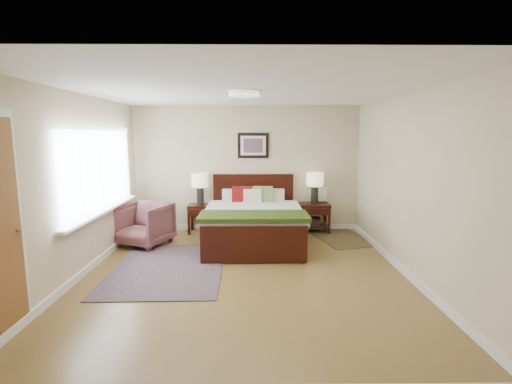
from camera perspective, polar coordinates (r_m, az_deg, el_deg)
floor at (r=5.32m, az=-1.74°, el=-12.51°), size 5.00×5.00×0.00m
back_wall at (r=7.49m, az=-1.43°, el=3.57°), size 4.50×0.04×2.50m
front_wall at (r=2.55m, az=-2.89°, el=-6.77°), size 4.50×0.04×2.50m
left_wall at (r=5.53m, az=-25.81°, el=0.81°), size 0.04×5.00×2.50m
right_wall at (r=5.45m, az=22.59°, el=0.91°), size 0.04×5.00×2.50m
ceiling at (r=4.99m, az=-1.88°, el=15.31°), size 4.50×5.00×0.02m
window at (r=6.13m, az=-22.69°, el=2.91°), size 0.11×2.72×1.32m
ceil_fixture at (r=4.99m, az=-1.87°, el=14.91°), size 0.44×0.44×0.08m
bed at (r=6.58m, az=-0.39°, el=-3.59°), size 1.73×2.10×1.13m
wall_art at (r=7.43m, az=-0.44°, el=7.16°), size 0.62×0.05×0.50m
nightstand_left at (r=7.43m, az=-8.53°, el=-2.86°), size 0.47×0.43×0.56m
nightstand_right at (r=7.49m, az=8.96°, el=-3.44°), size 0.59×0.44×0.58m
lamp_left at (r=7.36m, az=-8.61°, el=1.34°), size 0.33×0.33×0.61m
lamp_right at (r=7.39m, az=9.06°, el=1.49°), size 0.33×0.33×0.61m
armchair at (r=6.83m, az=-16.85°, el=-4.78°), size 1.05×1.06×0.75m
rug_persian at (r=5.68m, az=-13.34°, el=-11.28°), size 1.61×2.25×0.01m
rug_navy at (r=7.23m, az=13.05°, el=-6.89°), size 1.19×1.50×0.01m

